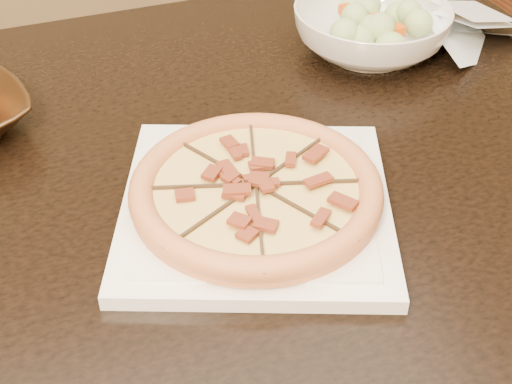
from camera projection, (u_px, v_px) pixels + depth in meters
dining_table at (140, 232)px, 0.93m from camera, size 1.40×0.90×0.75m
plate at (256, 205)px, 0.80m from camera, size 0.39×0.39×0.02m
pizza at (256, 189)px, 0.79m from camera, size 0.28×0.28×0.03m
salad_bowl at (371, 30)px, 1.08m from camera, size 0.31×0.31×0.07m
cling_film at (466, 27)px, 1.11m from camera, size 0.21×0.18×0.05m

